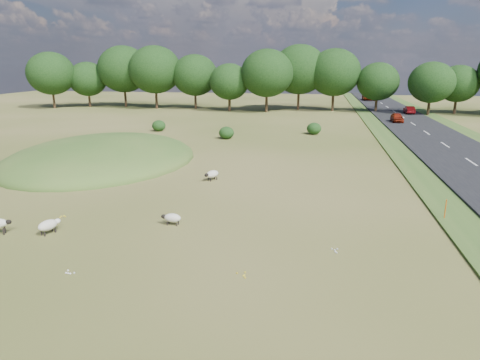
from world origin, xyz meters
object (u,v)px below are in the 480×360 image
car_5 (379,93)px  car_4 (397,117)px  car_0 (409,110)px  sheep_1 (172,218)px  sheep_3 (212,174)px  sheep_0 (48,225)px  marker_post (445,210)px  car_2 (369,97)px

car_5 → car_4: bearing=85.6°
car_0 → sheep_1: bearing=67.8°
sheep_3 → car_5: size_ratio=0.26×
car_0 → car_4: 11.86m
car_5 → sheep_0: bearing=73.5°
marker_post → car_0: car_0 is taller
sheep_3 → car_0: (22.57, 45.91, 0.39)m
sheep_0 → sheep_3: 12.82m
car_0 → sheep_0: bearing=63.7°
sheep_1 → car_5: (22.52, 93.13, 0.58)m
car_0 → car_2: car_2 is taller
sheep_1 → sheep_3: bearing=-86.8°
marker_post → sheep_0: 21.23m
car_4 → car_5: (3.80, 49.27, 0.10)m
sheep_0 → sheep_1: bearing=-47.4°
car_0 → car_5: 38.04m
marker_post → sheep_1: bearing=-166.9°
sheep_3 → marker_post: bearing=101.9°
car_4 → sheep_3: bearing=-118.4°
marker_post → sheep_0: bearing=-164.5°
car_4 → sheep_1: bearing=-113.1°
marker_post → sheep_0: (-20.45, -5.67, -0.14)m
sheep_1 → car_4: (18.72, 43.86, 0.47)m
marker_post → car_4: (4.07, 40.45, 0.28)m
car_2 → sheep_0: bearing=-106.4°
car_0 → marker_post: bearing=81.3°
marker_post → car_5: 90.06m
car_4 → sheep_0: bearing=-118.0°
car_2 → car_4: size_ratio=1.48×
sheep_0 → sheep_1: size_ratio=1.17×
car_0 → car_4: bearing=71.3°
sheep_0 → sheep_3: sheep_3 is taller
car_2 → car_5: 12.46m
sheep_0 → car_4: size_ratio=0.36×
car_0 → car_5: car_5 is taller
sheep_3 → car_2: 74.48m
car_4 → marker_post: bearing=-95.7°
sheep_0 → car_0: (28.32, 57.36, 0.40)m
sheep_1 → car_2: bearing=-100.0°
marker_post → car_0: bearing=81.3°
sheep_1 → car_0: (22.52, 55.09, 0.46)m
sheep_0 → car_2: bearing=4.9°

